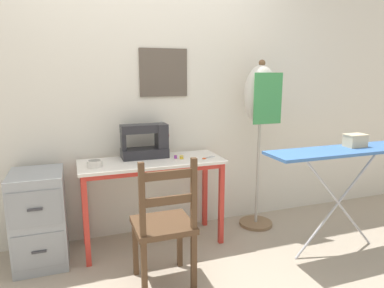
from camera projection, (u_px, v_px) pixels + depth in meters
name	position (u px, v px, depth m)	size (l,w,h in m)	color
ground_plane	(160.00, 256.00, 2.80)	(14.00, 14.00, 0.00)	tan
wall_back	(143.00, 95.00, 3.03)	(10.00, 0.07, 2.55)	silver
sewing_table	(152.00, 172.00, 2.87)	(1.20, 0.46, 0.75)	silver
sewing_machine	(147.00, 142.00, 2.94)	(0.41, 0.19, 0.31)	#28282D
fabric_bowl	(95.00, 163.00, 2.65)	(0.12, 0.12, 0.05)	silver
scissors	(207.00, 158.00, 2.93)	(0.14, 0.09, 0.01)	silver
thread_spool_near_machine	(176.00, 157.00, 2.91)	(0.03, 0.03, 0.04)	purple
thread_spool_mid_table	(181.00, 157.00, 2.90)	(0.04, 0.04, 0.03)	yellow
wooden_chair	(164.00, 226.00, 2.33)	(0.40, 0.38, 0.94)	#513823
filing_cabinet	(40.00, 218.00, 2.64)	(0.38, 0.47, 0.73)	#93999E
dress_form	(261.00, 105.00, 3.14)	(0.33, 0.32, 1.59)	#846647
ironing_board	(343.00, 155.00, 2.71)	(1.28, 0.32, 0.88)	#3D6BAD
storage_box	(355.00, 140.00, 2.78)	(0.17, 0.12, 0.10)	beige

